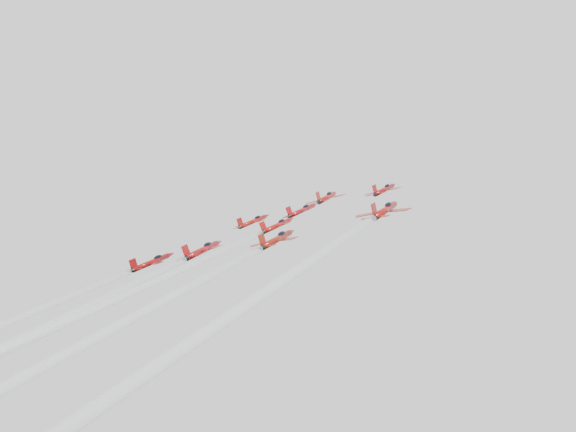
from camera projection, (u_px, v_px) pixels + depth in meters
The scene contains 7 objects.
jet_lead at pixel (327, 197), 173.97m from camera, with size 10.34×13.22×8.48m.
jet_row2_left at pixel (253, 221), 169.68m from camera, with size 8.70×11.11×7.13m.
jet_row2_center at pixel (302, 210), 161.02m from camera, with size 8.85×11.31×7.26m.
jet_row2_right at pixel (384, 189), 152.81m from camera, with size 8.49×10.85×6.96m.
jet_center at pixel (145, 290), 110.95m from camera, with size 8.49×79.81×48.11m.
jet_rear_right at pixel (88, 338), 85.89m from camera, with size 9.43×88.55×53.38m.
jet_rear_farright at pixel (229, 307), 79.96m from camera, with size 9.82×92.22×55.58m.
Camera 1 is at (79.18, -115.46, 110.38)m, focal length 45.00 mm.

